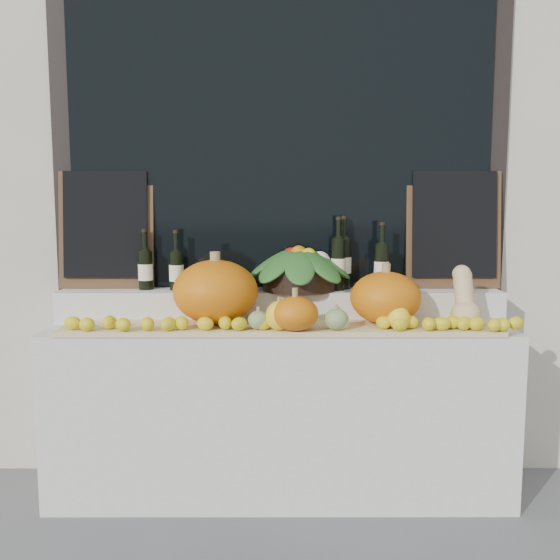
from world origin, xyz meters
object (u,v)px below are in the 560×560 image
object	(u,v)px
pumpkin_right	(386,298)
wine_bottle_tall	(343,262)
butternut_squash	(464,300)
pumpkin_left	(216,292)
produce_bowl	(299,268)

from	to	relation	value
pumpkin_right	wine_bottle_tall	bearing A→B (deg)	124.14
pumpkin_right	butternut_squash	distance (m)	0.37
pumpkin_left	wine_bottle_tall	xyz separation A→B (m)	(0.65, 0.26, 0.12)
pumpkin_left	pumpkin_right	size ratio (longest dim) A/B	1.20
butternut_squash	produce_bowl	size ratio (longest dim) A/B	0.50
wine_bottle_tall	pumpkin_right	bearing A→B (deg)	-55.86
pumpkin_left	produce_bowl	xyz separation A→B (m)	(0.41, 0.20, 0.10)
wine_bottle_tall	produce_bowl	bearing A→B (deg)	-166.77
butternut_squash	pumpkin_right	bearing A→B (deg)	171.09
produce_bowl	wine_bottle_tall	xyz separation A→B (m)	(0.24, 0.06, 0.02)
butternut_squash	wine_bottle_tall	world-z (taller)	wine_bottle_tall
butternut_squash	wine_bottle_tall	bearing A→B (deg)	149.46
pumpkin_right	butternut_squash	size ratio (longest dim) A/B	1.20
butternut_squash	pumpkin_left	bearing A→B (deg)	176.86
pumpkin_left	produce_bowl	size ratio (longest dim) A/B	0.72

